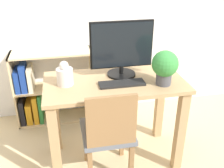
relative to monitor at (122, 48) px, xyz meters
The scene contains 8 objects.
ground_plane 1.01m from the monitor, 127.55° to the right, with size 10.00×10.00×0.00m, color #CCB284.
desk 0.43m from the monitor, 127.55° to the right, with size 1.10×0.58×0.77m.
monitor is the anchor object (origin of this frame).
keyboard 0.29m from the monitor, 101.61° to the right, with size 0.35×0.12×0.02m.
vase 0.49m from the monitor, 168.66° to the right, with size 0.13×0.13×0.19m.
potted_plant 0.37m from the monitor, 40.08° to the right, with size 0.20×0.20×0.27m.
chair 0.66m from the monitor, 118.42° to the right, with size 0.40×0.40×0.82m.
bookshelf 1.16m from the monitor, 138.17° to the left, with size 0.82×0.28×0.79m.
Camera 1 is at (-0.39, -1.82, 1.67)m, focal length 42.00 mm.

